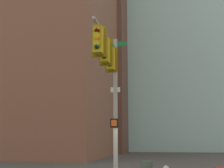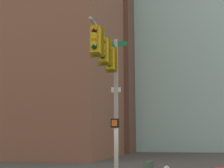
% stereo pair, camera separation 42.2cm
% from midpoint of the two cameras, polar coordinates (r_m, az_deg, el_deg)
% --- Properties ---
extents(signal_pole_assembly, '(4.86, 1.10, 6.85)m').
position_cam_midpoint_polar(signal_pole_assembly, '(12.39, 0.34, 2.36)').
color(signal_pole_assembly, '#9E998C').
rests_on(signal_pole_assembly, ground_plane).
extents(building_brick_nearside, '(23.02, 14.81, 38.18)m').
position_cam_midpoint_polar(building_brick_nearside, '(43.42, -9.02, 12.21)').
color(building_brick_nearside, brown).
rests_on(building_brick_nearside, ground_plane).
extents(building_brick_midblock, '(17.86, 19.02, 44.36)m').
position_cam_midpoint_polar(building_brick_midblock, '(59.69, -4.54, 8.64)').
color(building_brick_midblock, brown).
rests_on(building_brick_midblock, ground_plane).
extents(building_glass_tower, '(30.87, 29.51, 63.43)m').
position_cam_midpoint_polar(building_glass_tower, '(75.38, 13.82, 12.38)').
color(building_glass_tower, '#9EC6C1').
rests_on(building_glass_tower, ground_plane).
extents(building_brick_farside, '(16.48, 14.42, 31.83)m').
position_cam_midpoint_polar(building_brick_farside, '(77.99, -8.05, -0.80)').
color(building_brick_farside, '#845B47').
rests_on(building_brick_farside, ground_plane).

